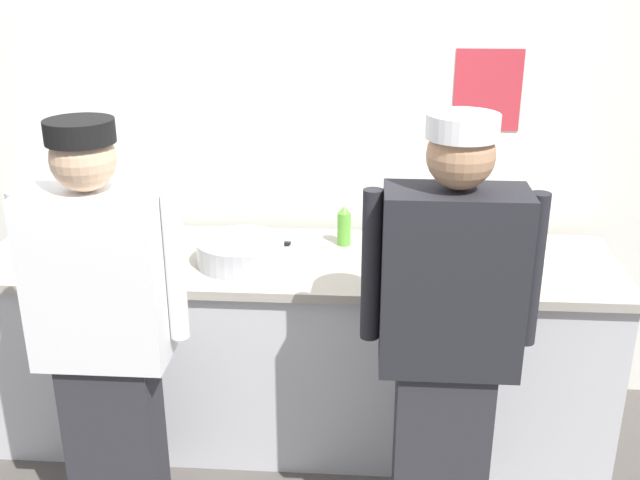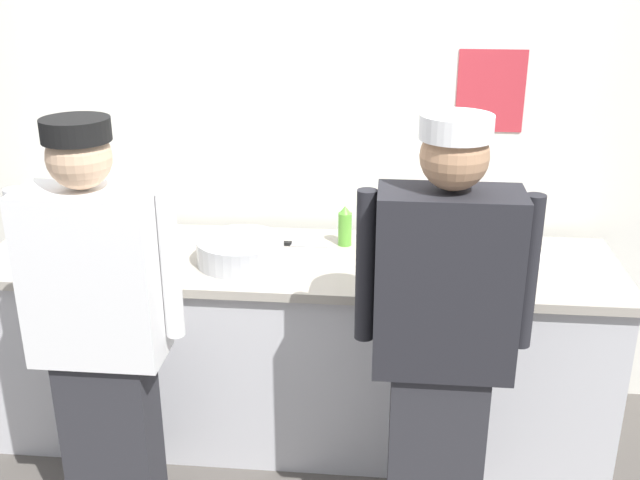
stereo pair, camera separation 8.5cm
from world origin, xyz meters
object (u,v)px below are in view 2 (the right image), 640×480
Objects in this scene: chef_near_left at (100,332)px; chefs_knife at (297,244)px; sheet_tray at (81,252)px; squeeze_bottle_primary at (345,226)px; ramekin_red_sauce at (539,260)px; mixing_bowl_steel at (241,251)px; chef_center at (442,341)px; ramekin_yellow_sauce at (498,256)px; plate_stack_front at (423,262)px; ramekin_orange_sauce at (427,241)px.

chef_near_left reaches higher than chefs_knife.
sheet_tray is (-0.36, 0.71, 0.01)m from chef_near_left.
squeeze_bottle_primary is 0.89m from ramekin_red_sauce.
squeeze_bottle_primary is (0.45, 0.26, 0.04)m from mixing_bowl_steel.
ramekin_red_sauce is (0.47, 0.77, 0.01)m from chef_center.
squeeze_bottle_primary is at bearing 170.67° from ramekin_yellow_sauce.
chef_near_left is at bearing -123.73° from chefs_knife.
plate_stack_front reaches higher than chefs_knife.
mixing_bowl_steel is at bearing -172.74° from ramekin_yellow_sauce.
mixing_bowl_steel is 3.96× the size of ramekin_orange_sauce.
chef_center is at bearing 0.57° from chef_near_left.
ramekin_orange_sauce is at bearing 154.88° from ramekin_yellow_sauce.
ramekin_red_sauce is (1.32, 0.09, -0.03)m from mixing_bowl_steel.
chefs_knife is (-0.63, 0.90, -0.01)m from chef_center.
sheet_tray is at bearing -176.32° from ramekin_yellow_sauce.
squeeze_bottle_primary is 0.24m from chefs_knife.
chef_near_left reaches higher than squeeze_bottle_primary.
ramekin_orange_sauce is 0.62m from chefs_knife.
ramekin_red_sauce is at bearing -22.37° from ramekin_orange_sauce.
chef_center is 4.49× the size of mixing_bowl_steel.
chef_near_left reaches higher than sheet_tray.
chef_center reaches higher than ramekin_red_sauce.
chef_near_left is 1.27m from squeeze_bottle_primary.
ramekin_yellow_sauce is 0.18m from ramekin_red_sauce.
ramekin_red_sauce is 0.87× the size of ramekin_orange_sauce.
mixing_bowl_steel is (0.39, 0.68, 0.06)m from chef_near_left.
squeeze_bottle_primary reaches higher than ramekin_red_sauce.
ramekin_yellow_sauce is 0.35× the size of chefs_knife.
squeeze_bottle_primary is at bearing 11.20° from sheet_tray.
ramekin_orange_sauce is (1.59, 0.27, 0.01)m from sheet_tray.
chef_center is 0.67m from plate_stack_front.
ramekin_yellow_sauce is at bearing -25.12° from ramekin_orange_sauce.
sheet_tray is 1.61m from ramekin_orange_sauce.
chef_near_left is 1.57m from ramekin_orange_sauce.
chefs_knife is at bearing 157.80° from plate_stack_front.
ramekin_red_sauce is at bearing 4.09° from mixing_bowl_steel.
squeeze_bottle_primary is at bearing -175.48° from ramekin_orange_sauce.
ramekin_red_sauce is (0.87, -0.17, -0.07)m from squeeze_bottle_primary.
plate_stack_front reaches higher than ramekin_red_sauce.
plate_stack_front is 0.38m from ramekin_yellow_sauce.
squeeze_bottle_primary reaches higher than sheet_tray.
chef_center is 1.09m from mixing_bowl_steel.
plate_stack_front reaches higher than ramekin_orange_sauce.
chef_near_left is at bearing -63.05° from sheet_tray.
ramekin_orange_sauce is at bearing 38.53° from chef_near_left.
ramekin_yellow_sauce is (1.54, 0.83, 0.02)m from chef_near_left.
chef_center reaches higher than ramekin_yellow_sauce.
ramekin_red_sauce reaches higher than sheet_tray.
plate_stack_front is 0.30m from ramekin_orange_sauce.
chef_center reaches higher than chefs_knife.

